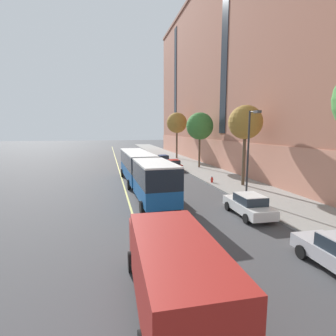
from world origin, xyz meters
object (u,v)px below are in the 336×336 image
at_px(parked_car_red_2, 174,165).
at_px(fire_hydrant, 212,179).
at_px(street_tree_far_uptown, 200,126).
at_px(street_lamp, 250,147).
at_px(street_tree_far_downtown, 177,123).
at_px(parked_car_white_0, 249,205).
at_px(parked_car_navy_1, 163,159).
at_px(street_tree_mid_block, 245,123).
at_px(city_bus, 142,169).
at_px(box_truck, 171,269).

height_order(parked_car_red_2, fire_hydrant, parked_car_red_2).
height_order(street_tree_far_uptown, street_lamp, street_tree_far_uptown).
bearing_deg(street_tree_far_uptown, street_tree_far_downtown, 90.00).
distance_m(parked_car_white_0, street_lamp, 5.45).
relative_size(parked_car_white_0, fire_hydrant, 6.49).
distance_m(parked_car_navy_1, street_tree_far_downtown, 10.56).
bearing_deg(street_lamp, street_tree_mid_block, 64.74).
distance_m(city_bus, street_tree_far_uptown, 17.00).
xyz_separation_m(city_bus, box_truck, (-1.47, -18.37, -0.39)).
bearing_deg(parked_car_red_2, street_tree_mid_block, -71.07).
distance_m(street_tree_far_downtown, street_lamp, 32.88).
height_order(box_truck, fire_hydrant, box_truck).
bearing_deg(street_lamp, street_tree_far_uptown, 82.32).
bearing_deg(city_bus, street_tree_mid_block, -5.79).
height_order(city_bus, street_tree_mid_block, street_tree_mid_block).
relative_size(parked_car_navy_1, street_tree_mid_block, 0.56).
distance_m(box_truck, street_tree_far_uptown, 33.53).
distance_m(parked_car_navy_1, street_lamp, 25.94).
distance_m(street_tree_far_uptown, fire_hydrant, 13.33).
xyz_separation_m(parked_car_white_0, fire_hydrant, (1.78, 10.85, -0.29)).
bearing_deg(box_truck, street_tree_far_downtown, 74.84).
distance_m(parked_car_white_0, box_truck, 11.40).
bearing_deg(street_tree_far_downtown, street_tree_mid_block, -90.00).
height_order(box_truck, street_tree_far_downtown, street_tree_far_downtown).
distance_m(box_truck, fire_hydrant, 21.50).
xyz_separation_m(parked_car_navy_1, street_tree_far_downtown, (4.37, 7.07, 6.51)).
relative_size(street_tree_far_uptown, street_tree_far_downtown, 0.91).
relative_size(parked_car_white_0, street_lamp, 0.64).
relative_size(parked_car_red_2, street_tree_mid_block, 0.55).
height_order(parked_car_white_0, parked_car_navy_1, same).
xyz_separation_m(box_truck, street_tree_mid_block, (12.06, 17.30, 5.00)).
bearing_deg(street_lamp, street_tree_far_downtown, 85.50).
bearing_deg(street_tree_mid_block, fire_hydrant, 143.11).
relative_size(city_bus, parked_car_red_2, 4.18).
distance_m(street_tree_far_downtown, fire_hydrant, 26.25).
relative_size(street_tree_far_uptown, fire_hydrant, 11.69).
height_order(city_bus, fire_hydrant, city_bus).
xyz_separation_m(parked_car_navy_1, box_truck, (-7.69, -37.45, 0.87)).
bearing_deg(fire_hydrant, street_tree_far_downtown, 83.96).
height_order(street_tree_far_uptown, fire_hydrant, street_tree_far_uptown).
bearing_deg(street_tree_mid_block, street_tree_far_downtown, 90.00).
distance_m(parked_car_red_2, box_truck, 30.99).
relative_size(city_bus, street_tree_mid_block, 2.29).
bearing_deg(street_tree_mid_block, parked_car_white_0, -116.69).
xyz_separation_m(parked_car_white_0, box_truck, (-7.61, -8.45, 0.87)).
height_order(city_bus, street_lamp, street_lamp).
height_order(parked_car_navy_1, street_tree_far_uptown, street_tree_far_uptown).
bearing_deg(parked_car_navy_1, box_truck, -101.60).
height_order(box_truck, street_tree_mid_block, street_tree_mid_block).
height_order(city_bus, street_tree_far_uptown, street_tree_far_uptown).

